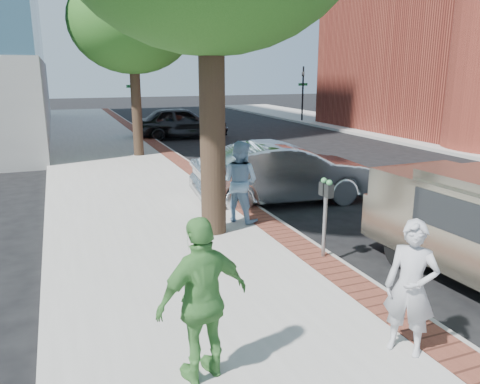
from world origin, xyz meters
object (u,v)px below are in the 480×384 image
sedan_silver (284,173)px  bg_car (181,122)px  person_gray (411,288)px  person_green (203,300)px  parking_meter (326,201)px  person_officer (240,182)px

sedan_silver → bg_car: size_ratio=1.00×
person_gray → person_green: bearing=-136.6°
sedan_silver → person_gray: bearing=170.7°
parking_meter → person_gray: person_gray is taller
parking_meter → person_officer: bearing=104.3°
parking_meter → person_green: person_green is taller
person_officer → parking_meter: bearing=156.5°
bg_car → person_officer: bearing=176.5°
person_officer → person_green: bearing=116.9°
person_green → bg_car: person_green is taller
parking_meter → person_green: (-3.08, -2.56, -0.12)m
person_green → sedan_silver: size_ratio=0.38×
sedan_silver → person_green: bearing=152.6°
bg_car → parking_meter: bearing=180.0°
bg_car → person_gray: bearing=179.0°
sedan_silver → bg_car: 13.28m
sedan_silver → bg_car: (0.56, 13.27, 0.03)m
person_green → parking_meter: bearing=-153.9°
person_gray → person_officer: (-0.01, 5.54, 0.09)m
person_green → sedan_silver: (4.31, 6.65, -0.27)m
person_officer → person_gray: bearing=142.4°
parking_meter → person_officer: (-0.65, 2.56, -0.14)m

